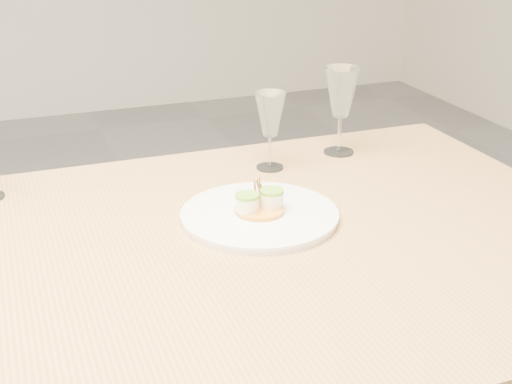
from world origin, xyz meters
name	(u,v)px	position (x,y,z in m)	size (l,w,h in m)	color
dinner_plate	(260,214)	(0.55, 0.08, 0.76)	(0.31, 0.31, 0.08)	white
wine_glass_2	(270,116)	(0.67, 0.33, 0.88)	(0.07, 0.07, 0.18)	white
wine_glass_3	(341,94)	(0.87, 0.37, 0.90)	(0.08, 0.08, 0.21)	white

